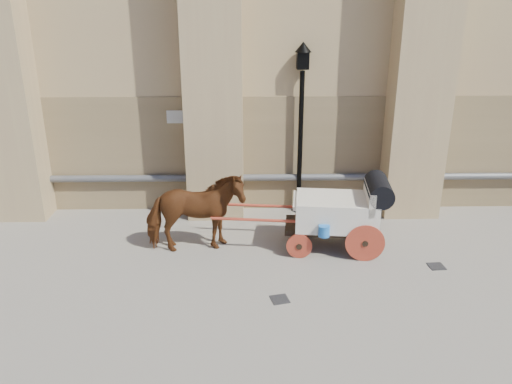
{
  "coord_description": "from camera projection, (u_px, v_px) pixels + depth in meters",
  "views": [
    {
      "loc": [
        -0.22,
        -8.48,
        5.09
      ],
      "look_at": [
        -0.01,
        1.56,
        1.36
      ],
      "focal_mm": 35.0,
      "sensor_mm": 36.0,
      "label": 1
    }
  ],
  "objects": [
    {
      "name": "ground",
      "position": [
        258.0,
        285.0,
        9.72
      ],
      "size": [
        90.0,
        90.0,
        0.0
      ],
      "primitive_type": "plane",
      "color": "gray",
      "rests_on": "ground"
    },
    {
      "name": "horse",
      "position": [
        195.0,
        213.0,
        10.81
      ],
      "size": [
        2.24,
        1.28,
        1.79
      ],
      "primitive_type": "imported",
      "rotation": [
        0.0,
        0.0,
        1.72
      ],
      "color": "#5E3117",
      "rests_on": "ground"
    },
    {
      "name": "carriage",
      "position": [
        342.0,
        210.0,
        10.92
      ],
      "size": [
        3.94,
        1.49,
        1.69
      ],
      "rotation": [
        0.0,
        0.0,
        -0.12
      ],
      "color": "black",
      "rests_on": "ground"
    },
    {
      "name": "street_lamp",
      "position": [
        301.0,
        125.0,
        12.5
      ],
      "size": [
        0.41,
        0.41,
        4.32
      ],
      "color": "black",
      "rests_on": "ground"
    },
    {
      "name": "drain_grate_near",
      "position": [
        280.0,
        299.0,
        9.24
      ],
      "size": [
        0.39,
        0.39,
        0.01
      ],
      "primitive_type": "cube",
      "rotation": [
        0.0,
        0.0,
        0.24
      ],
      "color": "black",
      "rests_on": "ground"
    },
    {
      "name": "drain_grate_far",
      "position": [
        436.0,
        266.0,
        10.41
      ],
      "size": [
        0.34,
        0.34,
        0.01
      ],
      "primitive_type": "cube",
      "rotation": [
        0.0,
        0.0,
        0.07
      ],
      "color": "black",
      "rests_on": "ground"
    }
  ]
}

